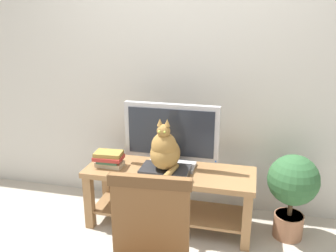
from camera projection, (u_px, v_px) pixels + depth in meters
name	position (u px, v px, depth m)	size (l,w,h in m)	color
back_wall	(188.00, 55.00, 3.13)	(7.00, 0.12, 2.80)	beige
tv_stand	(169.00, 187.00, 3.00)	(1.39, 0.47, 0.52)	olive
tv	(171.00, 135.00, 2.92)	(0.78, 0.20, 0.54)	#B7B7BC
media_box	(165.00, 171.00, 2.85)	(0.39, 0.24, 0.06)	#2D2D30
cat	(165.00, 150.00, 2.78)	(0.23, 0.37, 0.42)	olive
book_stack	(109.00, 159.00, 3.00)	(0.24, 0.17, 0.13)	beige
potted_plant	(292.00, 187.00, 2.82)	(0.40, 0.40, 0.71)	#9E6B4C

